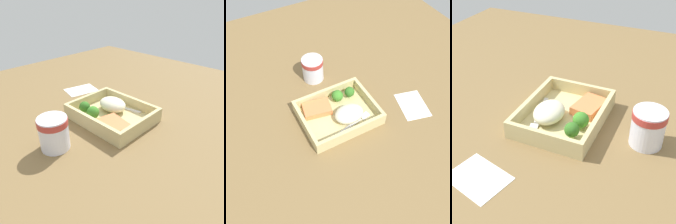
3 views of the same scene
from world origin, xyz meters
The scene contains 10 objects.
ground_plane centered at (0.00, 0.00, -1.00)cm, with size 160.00×160.00×2.00cm, color brown.
takeout_tray centered at (0.00, 0.00, 0.60)cm, with size 26.29×20.95×1.20cm, color #C7B77D.
tray_rim centered at (0.00, 0.00, 3.08)cm, with size 26.29×20.95×3.76cm.
salmon_fillet centered at (-5.78, 5.12, 2.35)cm, with size 9.78×6.77×2.30cm, color #EB7D48.
mashed_potatoes centered at (2.69, -3.08, 3.51)cm, with size 10.42×7.93×4.63cm, color beige.
broccoli_floret_1 centered at (2.96, 6.01, 3.75)cm, with size 4.21×4.21×4.75cm.
broccoli_floret_2 centered at (7.79, 5.53, 3.85)cm, with size 3.76×3.76×4.66cm.
fork centered at (3.13, -6.23, 1.42)cm, with size 15.75×5.27×0.44cm.
paper_cup centered at (0.70, 22.33, 5.38)cm, with size 8.38×8.38×9.63cm.
receipt_slip centered at (27.09, -8.37, 0.12)cm, with size 9.61×13.04×0.24cm, color white.
Camera 3 is at (63.00, 28.01, 50.39)cm, focal length 50.00 mm.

